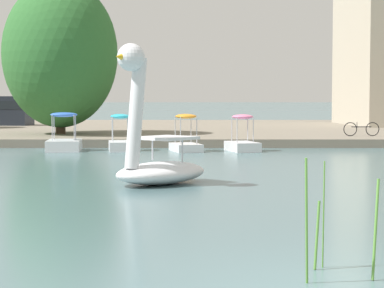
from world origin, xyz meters
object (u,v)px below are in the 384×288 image
Objects in this scene: pedal_boat_pink at (240,141)px; pedal_boat_orange at (184,140)px; swan_boat at (154,153)px; tree_willow_overhanging at (58,54)px; bicycle_parked at (359,129)px; pedal_boat_cyan at (118,140)px; pedal_boat_blue at (62,141)px.

pedal_boat_pink is 2.34m from pedal_boat_orange.
swan_boat is at bearing -93.30° from pedal_boat_orange.
swan_boat is 0.43× the size of tree_willow_overhanging.
tree_willow_overhanging is at bearing 106.67° from swan_boat.
tree_willow_overhanging reaches higher than bicycle_parked.
swan_boat is at bearing -80.52° from pedal_boat_cyan.
bicycle_parked is (11.02, 4.49, 0.27)m from pedal_boat_cyan.
pedal_boat_pink is at bearing -141.54° from bicycle_parked.
swan_boat is 20.11m from tree_willow_overhanging.
pedal_boat_orange is 10.28m from tree_willow_overhanging.
pedal_boat_pink is 0.25× the size of tree_willow_overhanging.
pedal_boat_orange is 0.90× the size of pedal_boat_blue.
pedal_boat_blue reaches higher than pedal_boat_pink.
pedal_boat_blue is (-7.42, 0.30, -0.00)m from pedal_boat_pink.
tree_willow_overhanging reaches higher than pedal_boat_cyan.
tree_willow_overhanging is 15.26m from bicycle_parked.
pedal_boat_blue is (-4.40, 12.32, -0.40)m from swan_boat.
pedal_boat_pink is (3.02, 12.02, -0.40)m from swan_boat.
pedal_boat_cyan reaches higher than bicycle_parked.
bicycle_parked is at bearing 30.41° from pedal_boat_orange.
pedal_boat_pink is 11.81m from tree_willow_overhanging.
swan_boat is 1.78× the size of pedal_boat_orange.
pedal_boat_cyan is (-2.73, 0.38, -0.04)m from pedal_boat_orange.
pedal_boat_orange is 1.16× the size of bicycle_parked.
swan_boat is 1.70× the size of pedal_boat_pink.
pedal_boat_blue reaches higher than pedal_boat_cyan.
pedal_boat_pink is at bearing 3.38° from pedal_boat_orange.
swan_boat is at bearing -104.11° from pedal_boat_pink.
pedal_boat_blue is at bearing 177.70° from pedal_boat_pink.
swan_boat is 1.59× the size of pedal_boat_blue.
swan_boat reaches higher than pedal_boat_blue.
pedal_boat_blue reaches higher than pedal_boat_orange.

